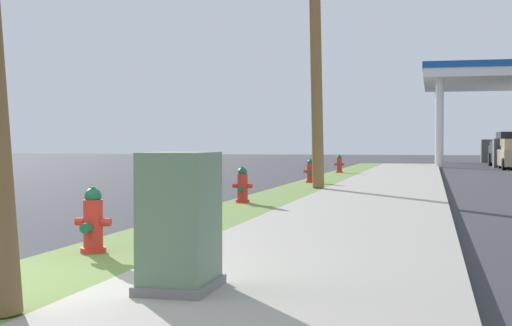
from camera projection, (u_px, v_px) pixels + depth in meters
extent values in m
cube|color=olive|center=(3.00, 295.00, 6.34)|extent=(1.40, 80.00, 0.12)
cube|color=#A8A093|center=(266.00, 309.00, 5.80)|extent=(3.20, 80.00, 0.12)
cylinder|color=red|center=(93.00, 250.00, 8.39)|extent=(0.29, 0.29, 0.06)
cylinder|color=red|center=(93.00, 226.00, 8.39)|extent=(0.22, 0.22, 0.60)
sphere|color=#196038|center=(93.00, 196.00, 8.38)|extent=(0.19, 0.19, 0.19)
cylinder|color=#196038|center=(93.00, 189.00, 8.37)|extent=(0.06, 0.06, 0.05)
cylinder|color=red|center=(80.00, 222.00, 8.42)|extent=(0.10, 0.09, 0.09)
cylinder|color=red|center=(106.00, 222.00, 8.35)|extent=(0.10, 0.09, 0.09)
cylinder|color=#196038|center=(86.00, 228.00, 8.22)|extent=(0.11, 0.12, 0.11)
cylinder|color=red|center=(243.00, 201.00, 15.44)|extent=(0.29, 0.29, 0.06)
cylinder|color=red|center=(243.00, 188.00, 15.43)|extent=(0.22, 0.22, 0.60)
sphere|color=#196038|center=(243.00, 172.00, 15.42)|extent=(0.19, 0.19, 0.19)
cylinder|color=#196038|center=(243.00, 168.00, 15.42)|extent=(0.06, 0.06, 0.05)
cylinder|color=red|center=(235.00, 186.00, 15.46)|extent=(0.10, 0.09, 0.09)
cylinder|color=red|center=(250.00, 186.00, 15.39)|extent=(0.10, 0.09, 0.09)
cylinder|color=#196038|center=(240.00, 189.00, 15.26)|extent=(0.11, 0.12, 0.11)
cylinder|color=red|center=(310.00, 182.00, 23.20)|extent=(0.29, 0.29, 0.06)
cylinder|color=red|center=(310.00, 173.00, 23.19)|extent=(0.22, 0.22, 0.60)
sphere|color=#196038|center=(310.00, 162.00, 23.18)|extent=(0.19, 0.19, 0.19)
cylinder|color=#196038|center=(310.00, 160.00, 23.18)|extent=(0.06, 0.06, 0.05)
cylinder|color=red|center=(305.00, 171.00, 23.23)|extent=(0.10, 0.09, 0.09)
cylinder|color=red|center=(315.00, 172.00, 23.15)|extent=(0.10, 0.09, 0.09)
cylinder|color=#196038|center=(310.00, 173.00, 23.03)|extent=(0.11, 0.12, 0.11)
cylinder|color=red|center=(339.00, 172.00, 30.95)|extent=(0.29, 0.29, 0.06)
cylinder|color=red|center=(339.00, 165.00, 30.94)|extent=(0.22, 0.22, 0.60)
sphere|color=#196038|center=(339.00, 157.00, 30.93)|extent=(0.19, 0.19, 0.19)
cylinder|color=#196038|center=(339.00, 155.00, 30.93)|extent=(0.06, 0.06, 0.05)
cylinder|color=red|center=(336.00, 164.00, 30.97)|extent=(0.10, 0.09, 0.09)
cylinder|color=red|center=(343.00, 164.00, 30.90)|extent=(0.10, 0.09, 0.09)
cylinder|color=#196038|center=(339.00, 166.00, 30.77)|extent=(0.11, 0.12, 0.11)
cylinder|color=olive|center=(315.00, 12.00, 20.59)|extent=(0.75, 1.15, 9.77)
cube|color=slate|center=(180.00, 285.00, 6.26)|extent=(0.59, 0.80, 0.08)
cube|color=slate|center=(180.00, 221.00, 6.25)|extent=(0.53, 0.74, 1.17)
cylinder|color=silver|center=(440.00, 123.00, 41.31)|extent=(0.44, 0.44, 4.98)
cylinder|color=silver|center=(438.00, 127.00, 51.57)|extent=(0.44, 0.44, 4.98)
cube|color=white|center=(493.00, 80.00, 45.62)|extent=(8.25, 12.35, 0.50)
cube|color=#144C9E|center=(493.00, 73.00, 45.60)|extent=(8.35, 12.45, 0.36)
cube|color=#47474C|center=(500.00, 153.00, 40.61)|extent=(0.70, 1.10, 1.60)
cube|color=#47474C|center=(486.00, 151.00, 50.86)|extent=(0.70, 1.10, 1.60)
cylinder|color=black|center=(497.00, 162.00, 40.61)|extent=(0.24, 0.61, 0.60)
cylinder|color=black|center=(504.00, 164.00, 37.28)|extent=(0.24, 0.61, 0.60)
cylinder|color=black|center=(500.00, 160.00, 47.22)|extent=(0.25, 0.61, 0.60)
cylinder|color=black|center=(508.00, 161.00, 43.88)|extent=(0.25, 0.61, 0.60)
cube|color=black|center=(510.00, 144.00, 42.75)|extent=(2.02, 3.00, 0.24)
cylinder|color=black|center=(500.00, 161.00, 39.67)|extent=(0.26, 0.77, 0.76)
cylinder|color=black|center=(490.00, 159.00, 43.89)|extent=(0.26, 0.77, 0.76)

